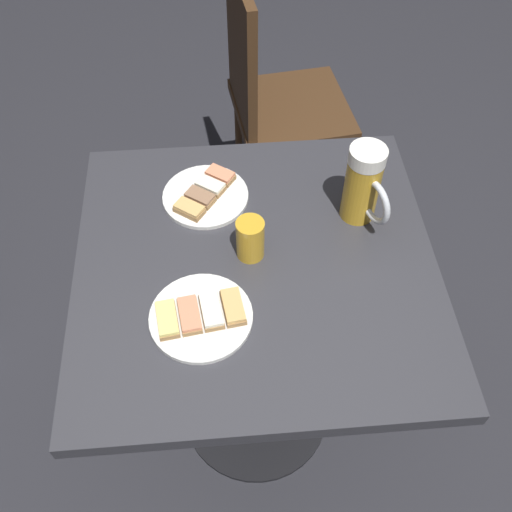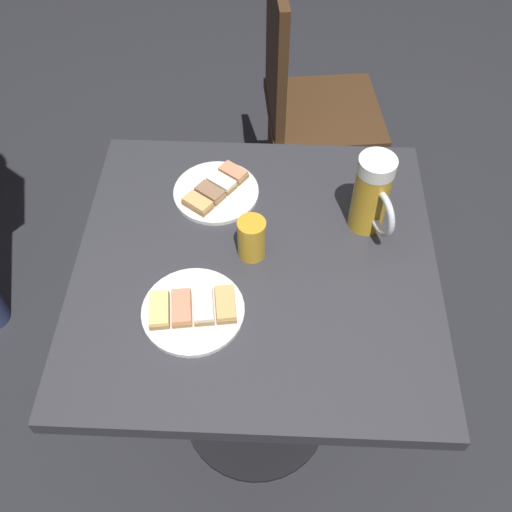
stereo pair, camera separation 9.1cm
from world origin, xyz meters
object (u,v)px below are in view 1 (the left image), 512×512
Objects in this scene: plate_near at (205,195)px; plate_far at (201,316)px; beer_mug at (364,185)px; cafe_chair at (272,94)px; beer_glass_small at (250,239)px.

plate_near is 0.32m from plate_far.
beer_mug is 0.20× the size of cafe_chair.
cafe_chair is (-0.14, -0.85, -0.28)m from beer_glass_small.
plate_far is 0.44m from beer_mug.
plate_near is 0.76m from cafe_chair.
beer_glass_small is (0.25, 0.09, -0.04)m from beer_mug.
plate_near is 0.21× the size of cafe_chair.
cafe_chair is at bearing -103.58° from plate_far.
cafe_chair is at bearing -108.21° from plate_near.
plate_near is at bearing -25.29° from cafe_chair.
beer_mug is at bearing -160.20° from beer_glass_small.
plate_far is 0.19m from beer_glass_small.
plate_far is 0.22× the size of cafe_chair.
cafe_chair is (0.11, -0.76, -0.33)m from beer_mug.
plate_far is at bearing -20.66° from cafe_chair.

